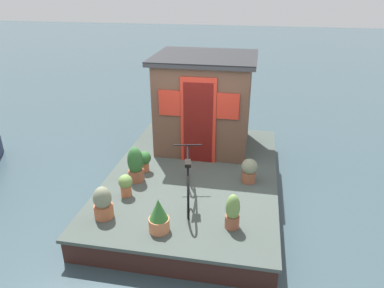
{
  "coord_description": "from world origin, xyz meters",
  "views": [
    {
      "loc": [
        -6.15,
        -1.11,
        3.95
      ],
      "look_at": [
        -0.2,
        0.0,
        1.16
      ],
      "focal_mm": 33.39,
      "sensor_mm": 36.0,
      "label": 1
    }
  ],
  "objects_px": {
    "bicycle": "(188,179)",
    "houseboat_cabin": "(205,102)",
    "potted_plant_thyme": "(136,165)",
    "potted_plant_ivy": "(144,160)",
    "potted_plant_geranium": "(103,203)",
    "potted_plant_rosemary": "(249,170)",
    "potted_plant_lavender": "(159,216)",
    "potted_plant_mint": "(126,184)",
    "potted_plant_fern": "(233,212)"
  },
  "relations": [
    {
      "from": "potted_plant_rosemary",
      "to": "potted_plant_geranium",
      "type": "xyz_separation_m",
      "value": [
        -1.56,
        2.24,
        0.02
      ]
    },
    {
      "from": "potted_plant_lavender",
      "to": "potted_plant_ivy",
      "type": "bearing_deg",
      "value": 23.87
    },
    {
      "from": "houseboat_cabin",
      "to": "potted_plant_rosemary",
      "type": "distance_m",
      "value": 2.01
    },
    {
      "from": "potted_plant_ivy",
      "to": "potted_plant_rosemary",
      "type": "bearing_deg",
      "value": -90.93
    },
    {
      "from": "potted_plant_ivy",
      "to": "potted_plant_thyme",
      "type": "xyz_separation_m",
      "value": [
        -0.39,
        0.05,
        0.08
      ]
    },
    {
      "from": "potted_plant_lavender",
      "to": "potted_plant_thyme",
      "type": "bearing_deg",
      "value": 31.04
    },
    {
      "from": "potted_plant_geranium",
      "to": "potted_plant_mint",
      "type": "bearing_deg",
      "value": -11.26
    },
    {
      "from": "potted_plant_thyme",
      "to": "potted_plant_geranium",
      "type": "xyz_separation_m",
      "value": [
        -1.2,
        0.14,
        -0.07
      ]
    },
    {
      "from": "potted_plant_ivy",
      "to": "potted_plant_lavender",
      "type": "height_order",
      "value": "potted_plant_lavender"
    },
    {
      "from": "houseboat_cabin",
      "to": "potted_plant_geranium",
      "type": "bearing_deg",
      "value": 159.19
    },
    {
      "from": "potted_plant_rosemary",
      "to": "bicycle",
      "type": "bearing_deg",
      "value": 126.69
    },
    {
      "from": "potted_plant_ivy",
      "to": "potted_plant_lavender",
      "type": "xyz_separation_m",
      "value": [
        -1.76,
        -0.78,
        0.02
      ]
    },
    {
      "from": "houseboat_cabin",
      "to": "potted_plant_fern",
      "type": "bearing_deg",
      "value": -163.01
    },
    {
      "from": "potted_plant_rosemary",
      "to": "potted_plant_geranium",
      "type": "bearing_deg",
      "value": 124.72
    },
    {
      "from": "bicycle",
      "to": "potted_plant_geranium",
      "type": "distance_m",
      "value": 1.46
    },
    {
      "from": "houseboat_cabin",
      "to": "potted_plant_rosemary",
      "type": "bearing_deg",
      "value": -143.79
    },
    {
      "from": "bicycle",
      "to": "potted_plant_lavender",
      "type": "relative_size",
      "value": 3.08
    },
    {
      "from": "potted_plant_ivy",
      "to": "potted_plant_geranium",
      "type": "xyz_separation_m",
      "value": [
        -1.59,
        0.19,
        0.01
      ]
    },
    {
      "from": "potted_plant_mint",
      "to": "houseboat_cabin",
      "type": "bearing_deg",
      "value": -23.3
    },
    {
      "from": "potted_plant_fern",
      "to": "potted_plant_mint",
      "type": "distance_m",
      "value": 2.0
    },
    {
      "from": "bicycle",
      "to": "potted_plant_geranium",
      "type": "relative_size",
      "value": 3.13
    },
    {
      "from": "potted_plant_rosemary",
      "to": "potted_plant_ivy",
      "type": "relative_size",
      "value": 1.1
    },
    {
      "from": "bicycle",
      "to": "houseboat_cabin",
      "type": "bearing_deg",
      "value": 1.72
    },
    {
      "from": "potted_plant_mint",
      "to": "potted_plant_ivy",
      "type": "height_order",
      "value": "potted_plant_ivy"
    },
    {
      "from": "bicycle",
      "to": "potted_plant_ivy",
      "type": "relative_size",
      "value": 4.05
    },
    {
      "from": "bicycle",
      "to": "potted_plant_thyme",
      "type": "height_order",
      "value": "bicycle"
    },
    {
      "from": "potted_plant_thyme",
      "to": "potted_plant_fern",
      "type": "bearing_deg",
      "value": -119.67
    },
    {
      "from": "potted_plant_lavender",
      "to": "potted_plant_thyme",
      "type": "distance_m",
      "value": 1.61
    },
    {
      "from": "potted_plant_rosemary",
      "to": "potted_plant_thyme",
      "type": "distance_m",
      "value": 2.14
    },
    {
      "from": "potted_plant_fern",
      "to": "potted_plant_mint",
      "type": "height_order",
      "value": "potted_plant_fern"
    },
    {
      "from": "potted_plant_rosemary",
      "to": "potted_plant_fern",
      "type": "xyz_separation_m",
      "value": [
        -1.44,
        0.19,
        0.04
      ]
    },
    {
      "from": "bicycle",
      "to": "potted_plant_lavender",
      "type": "height_order",
      "value": "bicycle"
    },
    {
      "from": "potted_plant_ivy",
      "to": "potted_plant_geranium",
      "type": "height_order",
      "value": "potted_plant_geranium"
    },
    {
      "from": "bicycle",
      "to": "potted_plant_ivy",
      "type": "height_order",
      "value": "bicycle"
    },
    {
      "from": "potted_plant_mint",
      "to": "potted_plant_thyme",
      "type": "height_order",
      "value": "potted_plant_thyme"
    },
    {
      "from": "potted_plant_fern",
      "to": "potted_plant_lavender",
      "type": "xyz_separation_m",
      "value": [
        -0.29,
        1.08,
        -0.01
      ]
    },
    {
      "from": "bicycle",
      "to": "potted_plant_thyme",
      "type": "relative_size",
      "value": 2.48
    },
    {
      "from": "potted_plant_fern",
      "to": "potted_plant_geranium",
      "type": "bearing_deg",
      "value": 93.17
    },
    {
      "from": "potted_plant_fern",
      "to": "potted_plant_lavender",
      "type": "relative_size",
      "value": 1.05
    },
    {
      "from": "houseboat_cabin",
      "to": "potted_plant_ivy",
      "type": "distance_m",
      "value": 1.92
    },
    {
      "from": "houseboat_cabin",
      "to": "potted_plant_geranium",
      "type": "relative_size",
      "value": 3.92
    },
    {
      "from": "bicycle",
      "to": "potted_plant_mint",
      "type": "xyz_separation_m",
      "value": [
        -0.13,
        1.09,
        -0.16
      ]
    },
    {
      "from": "potted_plant_rosemary",
      "to": "potted_plant_geranium",
      "type": "relative_size",
      "value": 0.85
    },
    {
      "from": "potted_plant_ivy",
      "to": "potted_plant_thyme",
      "type": "bearing_deg",
      "value": 172.89
    },
    {
      "from": "potted_plant_ivy",
      "to": "bicycle",
      "type": "bearing_deg",
      "value": -127.49
    },
    {
      "from": "potted_plant_lavender",
      "to": "potted_plant_geranium",
      "type": "height_order",
      "value": "potted_plant_lavender"
    },
    {
      "from": "potted_plant_mint",
      "to": "potted_plant_thyme",
      "type": "xyz_separation_m",
      "value": [
        0.54,
        -0.01,
        0.1
      ]
    },
    {
      "from": "bicycle",
      "to": "potted_plant_geranium",
      "type": "xyz_separation_m",
      "value": [
        -0.79,
        1.22,
        -0.12
      ]
    },
    {
      "from": "houseboat_cabin",
      "to": "potted_plant_mint",
      "type": "bearing_deg",
      "value": 156.7
    },
    {
      "from": "houseboat_cabin",
      "to": "potted_plant_lavender",
      "type": "relative_size",
      "value": 3.85
    }
  ]
}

